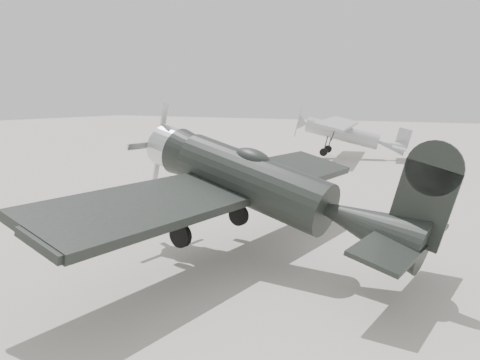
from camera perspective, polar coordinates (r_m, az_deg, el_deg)
The scene contains 3 objects.
ground at distance 14.87m, azimuth -2.41°, elevation -7.14°, with size 160.00×160.00×0.00m, color #A29A90.
lowwing_monoplane at distance 12.27m, azimuth 3.24°, elevation -0.94°, with size 8.60×12.04×3.87m.
highwing_monoplane at distance 35.24m, azimuth 12.89°, elevation 5.88°, with size 8.19×11.47×3.24m.
Camera 1 is at (7.48, -12.09, 4.36)m, focal length 35.00 mm.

